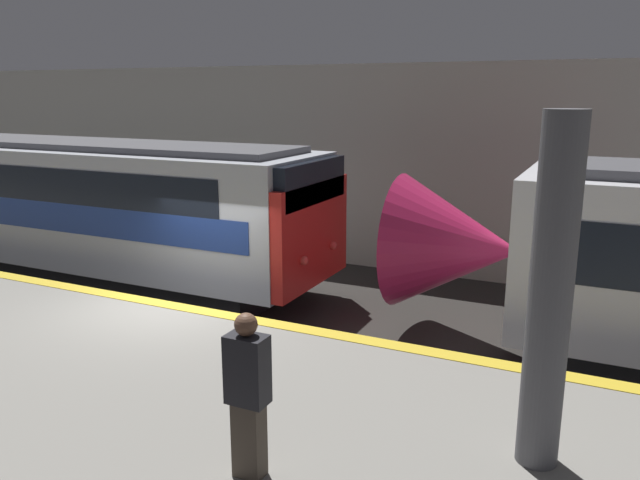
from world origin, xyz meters
TOP-DOWN VIEW (x-y plane):
  - ground_plane at (0.00, 0.00)m, footprint 120.00×120.00m
  - platform at (0.00, -2.38)m, footprint 40.00×4.76m
  - station_rear_barrier at (0.00, 6.76)m, footprint 50.00×0.15m
  - support_pillar_near at (6.23, -2.25)m, footprint 0.40×0.40m
  - person_waiting at (3.82, -3.68)m, footprint 0.38×0.24m

SIDE VIEW (x-z plane):
  - ground_plane at x=0.00m, z-range 0.00..0.00m
  - platform at x=0.00m, z-range 0.00..0.95m
  - person_waiting at x=3.82m, z-range 0.98..2.61m
  - station_rear_barrier at x=0.00m, z-range 0.00..5.16m
  - support_pillar_near at x=6.23m, z-range 0.94..4.34m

